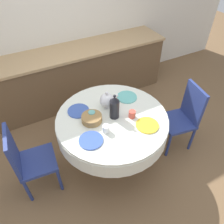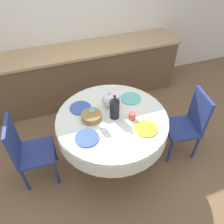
% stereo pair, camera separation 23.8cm
% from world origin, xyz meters
% --- Properties ---
extents(ground_plane, '(12.00, 12.00, 0.00)m').
position_xyz_m(ground_plane, '(0.00, 0.00, 0.00)').
color(ground_plane, brown).
extents(wall_back, '(7.00, 0.05, 2.60)m').
position_xyz_m(wall_back, '(0.00, 1.81, 1.30)').
color(wall_back, silver).
rests_on(wall_back, ground_plane).
extents(kitchen_counter, '(3.24, 0.64, 0.91)m').
position_xyz_m(kitchen_counter, '(0.00, 1.47, 0.46)').
color(kitchen_counter, brown).
rests_on(kitchen_counter, ground_plane).
extents(dining_table, '(1.27, 1.27, 0.77)m').
position_xyz_m(dining_table, '(0.00, 0.00, 0.65)').
color(dining_table, tan).
rests_on(dining_table, ground_plane).
extents(chair_left, '(0.46, 0.46, 0.94)m').
position_xyz_m(chair_left, '(0.97, -0.16, 0.51)').
color(chair_left, navy).
rests_on(chair_left, ground_plane).
extents(chair_right, '(0.43, 0.43, 0.94)m').
position_xyz_m(chair_right, '(-0.98, 0.09, 0.51)').
color(chair_right, navy).
rests_on(chair_right, ground_plane).
extents(plate_near_left, '(0.25, 0.25, 0.01)m').
position_xyz_m(plate_near_left, '(-0.34, -0.20, 0.78)').
color(plate_near_left, '#3856AD').
rests_on(plate_near_left, dining_table).
extents(cup_near_left, '(0.08, 0.08, 0.08)m').
position_xyz_m(cup_near_left, '(-0.15, -0.16, 0.82)').
color(cup_near_left, white).
rests_on(cup_near_left, dining_table).
extents(plate_near_right, '(0.25, 0.25, 0.01)m').
position_xyz_m(plate_near_right, '(0.27, -0.29, 0.78)').
color(plate_near_right, yellow).
rests_on(plate_near_right, dining_table).
extents(cup_near_right, '(0.08, 0.08, 0.08)m').
position_xyz_m(cup_near_right, '(0.20, -0.10, 0.82)').
color(cup_near_right, '#CC4C3D').
rests_on(cup_near_right, dining_table).
extents(plate_far_left, '(0.25, 0.25, 0.01)m').
position_xyz_m(plate_far_left, '(-0.30, 0.27, 0.78)').
color(plate_far_left, '#3856AD').
rests_on(plate_far_left, dining_table).
extents(cup_far_left, '(0.08, 0.08, 0.08)m').
position_xyz_m(cup_far_left, '(-0.20, 0.10, 0.82)').
color(cup_far_left, '#5BA39E').
rests_on(cup_far_left, dining_table).
extents(plate_far_right, '(0.25, 0.25, 0.01)m').
position_xyz_m(plate_far_right, '(0.33, 0.23, 0.78)').
color(plate_far_right, '#60BCB7').
rests_on(plate_far_right, dining_table).
extents(cup_far_right, '(0.08, 0.08, 0.08)m').
position_xyz_m(cup_far_right, '(0.12, 0.19, 0.82)').
color(cup_far_right, '#CC4C3D').
rests_on(cup_far_right, dining_table).
extents(coffee_carafe, '(0.11, 0.11, 0.31)m').
position_xyz_m(coffee_carafe, '(0.03, 0.00, 0.91)').
color(coffee_carafe, black).
rests_on(coffee_carafe, dining_table).
extents(teapot, '(0.23, 0.17, 0.22)m').
position_xyz_m(teapot, '(0.03, 0.19, 0.87)').
color(teapot, white).
rests_on(teapot, dining_table).
extents(bread_basket, '(0.22, 0.22, 0.08)m').
position_xyz_m(bread_basket, '(-0.22, 0.05, 0.81)').
color(bread_basket, olive).
rests_on(bread_basket, dining_table).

